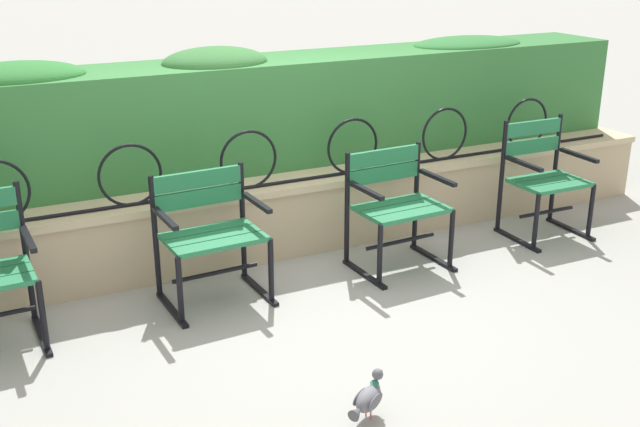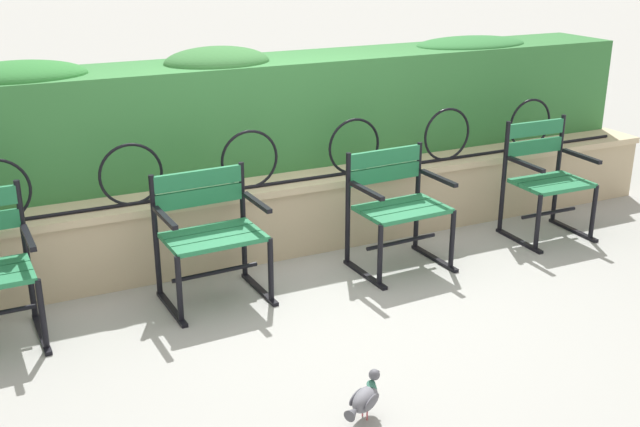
# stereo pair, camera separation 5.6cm
# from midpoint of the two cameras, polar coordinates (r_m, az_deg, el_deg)

# --- Properties ---
(ground_plane) EXTENTS (60.00, 60.00, 0.00)m
(ground_plane) POSITION_cam_midpoint_polar(r_m,az_deg,el_deg) (5.01, 0.79, -6.25)
(ground_plane) COLOR #9E9E99
(stone_wall) EXTENTS (6.77, 0.41, 0.54)m
(stone_wall) POSITION_cam_midpoint_polar(r_m,az_deg,el_deg) (5.62, -3.09, -0.24)
(stone_wall) COLOR tan
(stone_wall) RESTS_ON ground
(iron_arch_fence) EXTENTS (6.24, 0.02, 0.42)m
(iron_arch_fence) POSITION_cam_midpoint_polar(r_m,az_deg,el_deg) (5.35, -4.67, 3.78)
(iron_arch_fence) COLOR black
(iron_arch_fence) RESTS_ON stone_wall
(hedge_row) EXTENTS (6.63, 0.67, 0.91)m
(hedge_row) POSITION_cam_midpoint_polar(r_m,az_deg,el_deg) (5.88, -5.24, 7.70)
(hedge_row) COLOR #387A3D
(hedge_row) RESTS_ON stone_wall
(park_chair_centre_left) EXTENTS (0.66, 0.55, 0.82)m
(park_chair_centre_left) POSITION_cam_midpoint_polar(r_m,az_deg,el_deg) (4.90, -7.90, -1.25)
(park_chair_centre_left) COLOR #237547
(park_chair_centre_left) RESTS_ON ground
(park_chair_centre_right) EXTENTS (0.65, 0.55, 0.82)m
(park_chair_centre_right) POSITION_cam_midpoint_polar(r_m,az_deg,el_deg) (5.36, 5.99, 0.73)
(park_chair_centre_right) COLOR #237547
(park_chair_centre_right) RESTS_ON ground
(park_chair_rightmost) EXTENTS (0.58, 0.53, 0.89)m
(park_chair_rightmost) POSITION_cam_midpoint_polar(r_m,az_deg,el_deg) (6.15, 16.63, 2.63)
(park_chair_rightmost) COLOR #237547
(park_chair_rightmost) RESTS_ON ground
(pigeon_near_chairs) EXTENTS (0.26, 0.20, 0.22)m
(pigeon_near_chairs) POSITION_cam_midpoint_polar(r_m,az_deg,el_deg) (3.81, 3.77, -13.55)
(pigeon_near_chairs) COLOR slate
(pigeon_near_chairs) RESTS_ON ground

